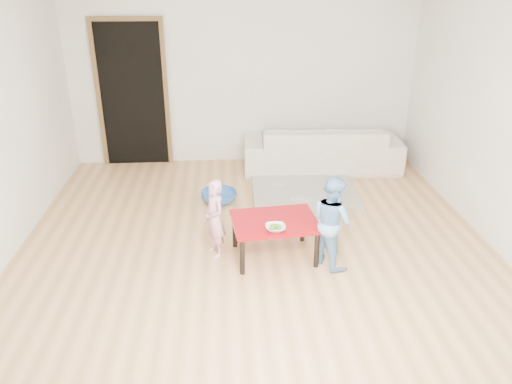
{
  "coord_description": "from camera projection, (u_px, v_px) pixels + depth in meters",
  "views": [
    {
      "loc": [
        -0.31,
        -4.75,
        2.7
      ],
      "look_at": [
        0.0,
        -0.2,
        0.65
      ],
      "focal_mm": 35.0,
      "sensor_mm": 36.0,
      "label": 1
    }
  ],
  "objects": [
    {
      "name": "back_wall",
      "position": [
        243.0,
        75.0,
        7.19
      ],
      "size": [
        5.0,
        0.02,
        2.6
      ],
      "primitive_type": "cube",
      "color": "white",
      "rests_on": "floor"
    },
    {
      "name": "right_wall",
      "position": [
        500.0,
        119.0,
        5.07
      ],
      "size": [
        0.02,
        5.0,
        2.6
      ],
      "primitive_type": "cube",
      "color": "white",
      "rests_on": "floor"
    },
    {
      "name": "basin",
      "position": [
        219.0,
        197.0,
        6.28
      ],
      "size": [
        0.46,
        0.46,
        0.14
      ],
      "primitive_type": "imported",
      "color": "#2C5EA9",
      "rests_on": "floor"
    },
    {
      "name": "blanket",
      "position": [
        304.0,
        192.0,
        6.52
      ],
      "size": [
        1.36,
        1.14,
        0.07
      ],
      "primitive_type": null,
      "rotation": [
        0.0,
        0.0,
        -0.02
      ],
      "color": "#B2AD9D",
      "rests_on": "floor"
    },
    {
      "name": "doorway",
      "position": [
        133.0,
        96.0,
        7.19
      ],
      "size": [
        1.02,
        0.08,
        2.11
      ],
      "primitive_type": null,
      "color": "brown",
      "rests_on": "back_wall"
    },
    {
      "name": "red_table",
      "position": [
        274.0,
        238.0,
        5.04
      ],
      "size": [
        0.9,
        0.71,
        0.42
      ],
      "primitive_type": null,
      "rotation": [
        0.0,
        0.0,
        0.11
      ],
      "color": "#96080E",
      "rests_on": "floor"
    },
    {
      "name": "bowl",
      "position": [
        275.0,
        228.0,
        4.75
      ],
      "size": [
        0.19,
        0.19,
        0.05
      ],
      "primitive_type": "imported",
      "color": "white",
      "rests_on": "red_table"
    },
    {
      "name": "broccoli",
      "position": [
        275.0,
        228.0,
        4.74
      ],
      "size": [
        0.12,
        0.12,
        0.06
      ],
      "primitive_type": null,
      "color": "#2D5919",
      "rests_on": "red_table"
    },
    {
      "name": "floor",
      "position": [
        255.0,
        239.0,
        5.45
      ],
      "size": [
        5.0,
        5.0,
        0.01
      ],
      "primitive_type": "cube",
      "color": "tan",
      "rests_on": "ground"
    },
    {
      "name": "sofa",
      "position": [
        321.0,
        147.0,
        7.25
      ],
      "size": [
        2.28,
        0.97,
        0.66
      ],
      "primitive_type": "imported",
      "rotation": [
        0.0,
        0.0,
        3.1
      ],
      "color": "silver",
      "rests_on": "floor"
    },
    {
      "name": "child_blue",
      "position": [
        332.0,
        222.0,
        4.82
      ],
      "size": [
        0.52,
        0.56,
        0.93
      ],
      "primitive_type": "imported",
      "rotation": [
        0.0,
        0.0,
        2.06
      ],
      "color": "#5C92D6",
      "rests_on": "floor"
    },
    {
      "name": "cushion",
      "position": [
        306.0,
        140.0,
        7.01
      ],
      "size": [
        0.49,
        0.44,
        0.13
      ],
      "primitive_type": "cube",
      "rotation": [
        0.0,
        0.0,
        -0.03
      ],
      "color": "orange",
      "rests_on": "sofa"
    },
    {
      "name": "child_pink",
      "position": [
        215.0,
        219.0,
        4.99
      ],
      "size": [
        0.31,
        0.35,
        0.82
      ],
      "primitive_type": "imported",
      "rotation": [
        0.0,
        0.0,
        -1.12
      ],
      "color": "#D7628B",
      "rests_on": "floor"
    }
  ]
}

